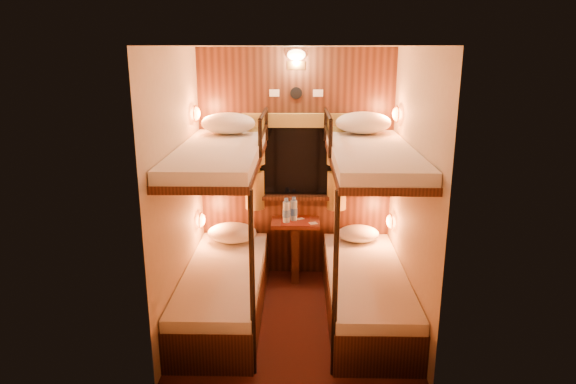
{
  "coord_description": "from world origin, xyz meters",
  "views": [
    {
      "loc": [
        0.03,
        -4.21,
        2.39
      ],
      "look_at": [
        -0.06,
        0.15,
        1.16
      ],
      "focal_mm": 32.0,
      "sensor_mm": 36.0,
      "label": 1
    }
  ],
  "objects_px": {
    "bunk_left": "(223,258)",
    "bottle_left": "(286,212)",
    "bottle_right": "(294,210)",
    "bunk_right": "(367,259)",
    "table": "(295,242)"
  },
  "relations": [
    {
      "from": "bottle_right",
      "to": "bottle_left",
      "type": "bearing_deg",
      "value": -140.74
    },
    {
      "from": "bunk_left",
      "to": "table",
      "type": "height_order",
      "value": "bunk_left"
    },
    {
      "from": "bunk_left",
      "to": "bottle_left",
      "type": "distance_m",
      "value": 0.94
    },
    {
      "from": "bunk_left",
      "to": "table",
      "type": "bearing_deg",
      "value": 50.33
    },
    {
      "from": "bunk_left",
      "to": "bunk_right",
      "type": "bearing_deg",
      "value": 0.0
    },
    {
      "from": "bunk_left",
      "to": "table",
      "type": "distance_m",
      "value": 1.02
    },
    {
      "from": "bunk_right",
      "to": "bottle_left",
      "type": "xyz_separation_m",
      "value": [
        -0.74,
        0.73,
        0.2
      ]
    },
    {
      "from": "bunk_left",
      "to": "bottle_right",
      "type": "relative_size",
      "value": 7.44
    },
    {
      "from": "bunk_left",
      "to": "bottle_left",
      "type": "xyz_separation_m",
      "value": [
        0.55,
        0.73,
        0.2
      ]
    },
    {
      "from": "bunk_right",
      "to": "bottle_right",
      "type": "relative_size",
      "value": 7.44
    },
    {
      "from": "table",
      "to": "bunk_left",
      "type": "bearing_deg",
      "value": -129.67
    },
    {
      "from": "bunk_left",
      "to": "bottle_right",
      "type": "distance_m",
      "value": 1.03
    },
    {
      "from": "bunk_left",
      "to": "bottle_left",
      "type": "height_order",
      "value": "bunk_left"
    },
    {
      "from": "bunk_right",
      "to": "bottle_right",
      "type": "bearing_deg",
      "value": 130.07
    },
    {
      "from": "bunk_left",
      "to": "bottle_left",
      "type": "bearing_deg",
      "value": 52.81
    }
  ]
}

